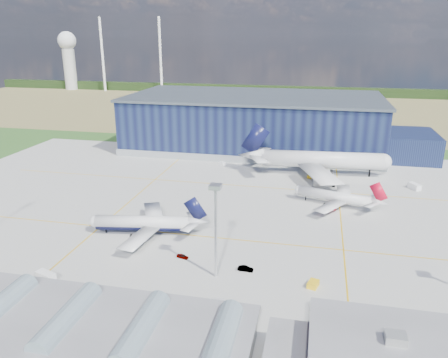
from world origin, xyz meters
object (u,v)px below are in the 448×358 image
(airliner_widebody, at_px, (322,151))
(gse_tug_b, at_px, (313,284))
(hangar, at_px, (260,125))
(airliner_red, at_px, (335,191))
(gse_cart_b, at_px, (223,164))
(gse_van_c, at_px, (346,331))
(light_mast_center, at_px, (216,216))
(gse_cart_a, at_px, (351,202))
(airliner_navy, at_px, (142,216))
(gse_van_a, at_px, (46,276))
(gse_tug_c, at_px, (311,176))
(car_b, at_px, (245,269))
(airstair, at_px, (216,310))
(gse_van_b, at_px, (414,186))
(car_a, at_px, (183,256))

(airliner_widebody, relative_size, gse_tug_b, 19.49)
(hangar, relative_size, airliner_widebody, 2.37)
(airliner_red, distance_m, gse_cart_b, 60.44)
(gse_cart_b, xyz_separation_m, gse_van_c, (47.30, -106.33, 0.68))
(light_mast_center, bearing_deg, gse_cart_a, 58.62)
(airliner_navy, xyz_separation_m, gse_cart_a, (59.30, 37.17, -4.96))
(gse_van_a, bearing_deg, gse_tug_c, -13.65)
(gse_cart_a, relative_size, gse_cart_b, 1.03)
(gse_cart_a, distance_m, car_b, 58.06)
(gse_cart_a, bearing_deg, airstair, -88.79)
(airstair, bearing_deg, gse_cart_b, 114.53)
(airliner_red, xyz_separation_m, gse_tug_c, (-8.41, 28.16, -4.45))
(gse_cart_a, bearing_deg, car_b, -93.60)
(airliner_widebody, distance_m, gse_cart_a, 32.86)
(gse_van_b, bearing_deg, gse_tug_b, -145.97)
(airliner_widebody, height_order, gse_van_a, airliner_widebody)
(gse_tug_b, bearing_deg, hangar, 119.69)
(gse_van_a, xyz_separation_m, gse_van_b, (95.52, 85.03, 0.05))
(gse_van_c, bearing_deg, hangar, -4.20)
(gse_van_a, bearing_deg, airliner_red, -27.85)
(airliner_widebody, distance_m, car_a, 85.76)
(airliner_widebody, bearing_deg, car_b, -106.62)
(gse_tug_c, bearing_deg, gse_cart_a, -39.35)
(car_a, bearing_deg, airliner_navy, 67.83)
(gse_van_c, bearing_deg, airliner_widebody, -15.51)
(hangar, relative_size, airstair, 31.17)
(airliner_widebody, relative_size, car_b, 16.15)
(airliner_widebody, relative_size, gse_cart_b, 20.19)
(hangar, relative_size, light_mast_center, 6.30)
(gse_tug_b, xyz_separation_m, gse_van_b, (34.88, 74.53, 0.44))
(gse_van_a, height_order, car_b, gse_van_a)
(gse_tug_b, distance_m, gse_cart_a, 55.94)
(hangar, xyz_separation_m, gse_tug_b, (29.70, -124.46, -10.94))
(airliner_navy, height_order, gse_van_b, airliner_navy)
(gse_tug_c, bearing_deg, gse_cart_b, -173.54)
(gse_tug_c, xyz_separation_m, gse_cart_b, (-38.10, 10.17, 0.01))
(gse_tug_c, bearing_deg, gse_tug_b, -66.55)
(hangar, xyz_separation_m, airliner_navy, (-18.46, -106.80, -5.98))
(airliner_widebody, xyz_separation_m, gse_tug_b, (-0.97, -84.65, -9.28))
(airliner_widebody, bearing_deg, airliner_navy, -130.96)
(gse_van_a, relative_size, gse_tug_c, 1.67)
(gse_cart_b, bearing_deg, car_b, -129.44)
(airliner_navy, distance_m, airstair, 44.32)
(car_a, bearing_deg, airliner_widebody, -9.22)
(airliner_red, height_order, gse_cart_b, airliner_red)
(airliner_widebody, distance_m, gse_tug_c, 11.17)
(airstair, distance_m, car_b, 19.23)
(airliner_widebody, height_order, gse_tug_b, airliner_widebody)
(car_a, bearing_deg, gse_cart_b, 19.69)
(gse_tug_b, height_order, gse_cart_a, gse_tug_b)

